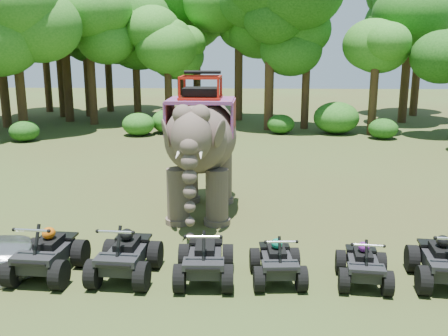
{
  "coord_description": "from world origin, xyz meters",
  "views": [
    {
      "loc": [
        0.61,
        -12.21,
        5.1
      ],
      "look_at": [
        0.0,
        1.2,
        1.9
      ],
      "focal_mm": 40.0,
      "sensor_mm": 36.0,
      "label": 1
    }
  ],
  "objects": [
    {
      "name": "ground",
      "position": [
        0.0,
        0.0,
        0.0
      ],
      "size": [
        110.0,
        110.0,
        0.0
      ],
      "primitive_type": "plane",
      "color": "#47381E",
      "rests_on": "ground"
    },
    {
      "name": "elephant",
      "position": [
        -0.8,
        3.04,
        2.21
      ],
      "size": [
        2.41,
        5.31,
        4.42
      ],
      "primitive_type": null,
      "rotation": [
        0.0,
        0.0,
        -0.02
      ],
      "color": "brown",
      "rests_on": "ground"
    },
    {
      "name": "atv_0",
      "position": [
        -3.93,
        -1.74,
        0.69
      ],
      "size": [
        1.47,
        1.94,
        1.37
      ],
      "primitive_type": null,
      "rotation": [
        0.0,
        0.0,
        -0.07
      ],
      "color": "black",
      "rests_on": "ground"
    },
    {
      "name": "atv_1",
      "position": [
        -2.12,
        -1.75,
        0.68
      ],
      "size": [
        1.47,
        1.93,
        1.37
      ],
      "primitive_type": null,
      "rotation": [
        0.0,
        0.0,
        -0.07
      ],
      "color": "black",
      "rests_on": "ground"
    },
    {
      "name": "atv_2",
      "position": [
        -0.3,
        -1.81,
        0.65
      ],
      "size": [
        1.34,
        1.8,
        1.3
      ],
      "primitive_type": null,
      "rotation": [
        0.0,
        0.0,
        0.03
      ],
      "color": "black",
      "rests_on": "ground"
    },
    {
      "name": "atv_3",
      "position": [
        1.33,
        -1.75,
        0.58
      ],
      "size": [
        1.26,
        1.65,
        1.16
      ],
      "primitive_type": null,
      "rotation": [
        0.0,
        0.0,
        0.07
      ],
      "color": "black",
      "rests_on": "ground"
    },
    {
      "name": "atv_4",
      "position": [
        3.24,
        -1.81,
        0.57
      ],
      "size": [
        1.28,
        1.65,
        1.14
      ],
      "primitive_type": null,
      "rotation": [
        0.0,
        0.0,
        -0.11
      ],
      "color": "black",
      "rests_on": "ground"
    },
    {
      "name": "atv_5",
      "position": [
        5.0,
        -1.74,
        0.66
      ],
      "size": [
        1.48,
        1.91,
        1.33
      ],
      "primitive_type": null,
      "rotation": [
        0.0,
        0.0,
        -0.1
      ],
      "color": "black",
      "rests_on": "ground"
    },
    {
      "name": "tree_0",
      "position": [
        0.0,
        24.54,
        4.72
      ],
      "size": [
        6.61,
        6.61,
        9.44
      ],
      "primitive_type": null,
      "color": "#195114",
      "rests_on": "ground"
    },
    {
      "name": "tree_1",
      "position": [
        4.43,
        20.69,
        3.49
      ],
      "size": [
        4.89,
        4.89,
        6.98
      ],
      "primitive_type": null,
      "color": "#195114",
      "rests_on": "ground"
    },
    {
      "name": "tree_2",
      "position": [
        8.23,
        18.39,
        3.31
      ],
      "size": [
        4.64,
        4.64,
        6.63
      ],
      "primitive_type": null,
      "color": "#195114",
      "rests_on": "ground"
    },
    {
      "name": "tree_24",
      "position": [
        -13.04,
        17.54,
        4.38
      ],
      "size": [
        6.14,
        6.14,
        8.76
      ],
      "primitive_type": null,
      "color": "#195114",
      "rests_on": "ground"
    },
    {
      "name": "tree_25",
      "position": [
        -10.02,
        21.95,
        4.15
      ],
      "size": [
        5.8,
        5.8,
        8.29
      ],
      "primitive_type": null,
      "color": "#195114",
      "rests_on": "ground"
    },
    {
      "name": "tree_26",
      "position": [
        -4.79,
        22.22,
        3.56
      ],
      "size": [
        4.98,
        4.98,
        7.11
      ],
      "primitive_type": null,
      "color": "#195114",
      "rests_on": "ground"
    },
    {
      "name": "tree_27",
      "position": [
        -12.2,
        23.27,
        5.34
      ],
      "size": [
        7.48,
        7.48,
        10.68
      ],
      "primitive_type": null,
      "color": "#195114",
      "rests_on": "ground"
    },
    {
      "name": "tree_28",
      "position": [
        -7.53,
        24.75,
        4.06
      ],
      "size": [
        5.69,
        5.69,
        8.13
      ],
      "primitive_type": null,
      "color": "#195114",
      "rests_on": "ground"
    },
    {
      "name": "tree_30",
      "position": [
        -3.47,
        28.88,
        5.2
      ],
      "size": [
        7.29,
        7.29,
        10.41
      ],
      "primitive_type": null,
      "color": "#195114",
      "rests_on": "ground"
    },
    {
      "name": "tree_31",
      "position": [
        -16.58,
        25.26,
        4.56
      ],
      "size": [
        6.38,
        6.38,
        9.12
      ],
      "primitive_type": null,
      "color": "#195114",
      "rests_on": "ground"
    },
    {
      "name": "tree_32",
      "position": [
        11.71,
        23.78,
        4.95
      ],
      "size": [
        6.93,
        6.93,
        9.9
      ],
      "primitive_type": null,
      "color": "#195114",
      "rests_on": "ground"
    },
    {
      "name": "tree_33",
      "position": [
        -15.9,
        28.88,
        4.55
      ],
      "size": [
        6.37,
        6.37,
        9.1
      ],
      "primitive_type": null,
      "color": "#195114",
      "rests_on": "ground"
    },
    {
      "name": "tree_34",
      "position": [
        -10.87,
        29.36,
        4.71
      ],
      "size": [
        6.6,
        6.6,
        9.43
      ],
      "primitive_type": null,
      "color": "#195114",
      "rests_on": "ground"
    },
    {
      "name": "tree_35",
      "position": [
        13.74,
        27.7,
        5.12
      ],
      "size": [
        7.17,
        7.17,
        10.25
      ],
      "primitive_type": null,
      "color": "#195114",
      "rests_on": "ground"
    },
    {
      "name": "tree_36",
      "position": [
        2.03,
        20.02,
        4.79
      ],
      "size": [
        6.7,
        6.7,
        9.58
      ],
      "primitive_type": null,
      "color": "#195114",
      "rests_on": "ground"
    },
    {
      "name": "tree_37",
      "position": [
        -11.66,
        26.18,
        3.84
      ],
      "size": [
        5.37,
        5.37,
        7.68
      ],
      "primitive_type": null,
      "color": "#195114",
      "rests_on": "ground"
    },
    {
      "name": "tree_38",
      "position": [
        -4.7,
        28.41,
        5.47
      ],
      "size": [
        7.66,
        7.66,
        10.95
      ],
      "primitive_type": null,
      "color": "#195114",
      "rests_on": "ground"
    },
    {
      "name": "tree_39",
      "position": [
        -15.47,
        20.4,
        4.69
      ],
      "size": [
        6.56,
        6.56,
        9.37
      ],
      "primitive_type": null,
      "color": "#195114",
      "rests_on": "ground"
    },
    {
      "name": "tree_40",
      "position": [
        -13.59,
        25.88,
        4.96
      ],
      "size": [
        6.95,
        6.95,
        9.92
      ],
      "primitive_type": null,
      "color": "#195114",
      "rests_on": "ground"
    }
  ]
}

